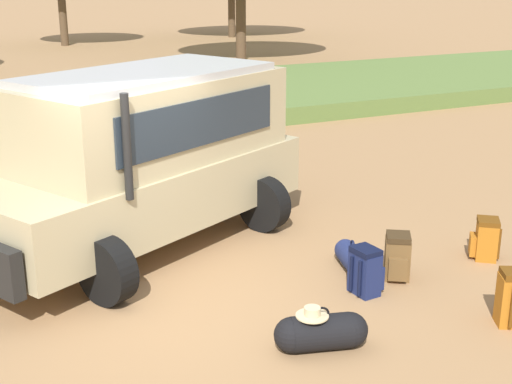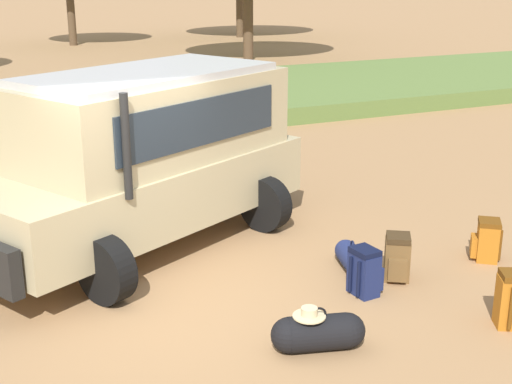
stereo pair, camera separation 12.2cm
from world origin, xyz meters
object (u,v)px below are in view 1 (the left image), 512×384
backpack_outermost (486,239)px  duffel_bag_soft_canvas (352,258)px  backpack_cluster_center (366,271)px  safari_vehicle (146,155)px  backpack_beside_front_wheel (397,257)px  duffel_bag_low_black_case (321,332)px

backpack_outermost → duffel_bag_soft_canvas: backpack_outermost is taller
backpack_cluster_center → duffel_bag_soft_canvas: (0.25, 0.68, -0.14)m
safari_vehicle → backpack_outermost: size_ratio=9.52×
backpack_beside_front_wheel → backpack_cluster_center: backpack_cluster_center is taller
backpack_beside_front_wheel → duffel_bag_low_black_case: bearing=-148.0°
backpack_beside_front_wheel → duffel_bag_soft_canvas: size_ratio=0.69×
duffel_bag_low_black_case → duffel_bag_soft_canvas: duffel_bag_low_black_case is taller
safari_vehicle → duffel_bag_soft_canvas: 3.12m
backpack_outermost → duffel_bag_soft_canvas: 1.87m
duffel_bag_soft_canvas → backpack_cluster_center: bearing=-110.5°
backpack_beside_front_wheel → duffel_bag_soft_canvas: backpack_beside_front_wheel is taller
safari_vehicle → backpack_beside_front_wheel: safari_vehicle is taller
safari_vehicle → backpack_beside_front_wheel: (2.45, -2.50, -1.01)m
backpack_beside_front_wheel → backpack_outermost: backpack_beside_front_wheel is taller
backpack_cluster_center → duffel_bag_soft_canvas: 0.74m
backpack_beside_front_wheel → duffel_bag_soft_canvas: 0.61m
safari_vehicle → backpack_outermost: (3.90, -2.49, -1.02)m
duffel_bag_soft_canvas → backpack_beside_front_wheel: bearing=-53.6°
backpack_beside_front_wheel → backpack_outermost: 1.45m
backpack_outermost → backpack_cluster_center: bearing=-174.2°
backpack_outermost → safari_vehicle: bearing=147.5°
safari_vehicle → duffel_bag_soft_canvas: (2.09, -2.01, -1.14)m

